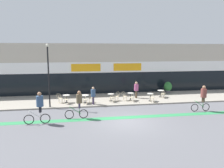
{
  "coord_description": "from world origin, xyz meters",
  "views": [
    {
      "loc": [
        -3.48,
        -14.46,
        5.11
      ],
      "look_at": [
        -0.08,
        6.06,
        1.82
      ],
      "focal_mm": 35.0,
      "sensor_mm": 36.0,
      "label": 1
    }
  ],
  "objects_px": {
    "bistro_table_3": "(131,95)",
    "pedestrian_far_end": "(93,94)",
    "bistro_table_5": "(161,92)",
    "bistro_table_4": "(150,96)",
    "planter_pot": "(168,87)",
    "cafe_chair_1_side": "(92,97)",
    "cafe_chair_3_near": "(132,97)",
    "cafe_chair_2_near": "(112,97)",
    "bistro_table_2": "(111,96)",
    "cafe_chair_3_side": "(124,95)",
    "lamp_post": "(48,71)",
    "cyclist_1": "(39,105)",
    "bistro_table_1": "(85,97)",
    "cafe_chair_1_near": "(85,99)",
    "cafe_chair_0_near": "(66,99)",
    "cafe_chair_2_side": "(117,96)",
    "cafe_chair_5_near": "(163,93)",
    "cafe_chair_0_side": "(60,98)",
    "cyclist_2": "(203,96)",
    "pedestrian_near_end": "(136,88)",
    "cafe_chair_4_near": "(152,97)",
    "cyclist_0": "(79,103)",
    "bistro_table_0": "(66,97)"
  },
  "relations": [
    {
      "from": "bistro_table_5",
      "to": "bistro_table_4",
      "type": "bearing_deg",
      "value": -137.25
    },
    {
      "from": "bistro_table_4",
      "to": "planter_pot",
      "type": "xyz_separation_m",
      "value": [
        3.31,
        3.4,
        0.18
      ]
    },
    {
      "from": "bistro_table_3",
      "to": "cafe_chair_2_near",
      "type": "distance_m",
      "value": 2.03
    },
    {
      "from": "cyclist_2",
      "to": "pedestrian_far_end",
      "type": "xyz_separation_m",
      "value": [
        -8.87,
        3.32,
        -0.22
      ]
    },
    {
      "from": "bistro_table_4",
      "to": "cyclist_2",
      "type": "relative_size",
      "value": 0.34
    },
    {
      "from": "cafe_chair_0_side",
      "to": "cafe_chair_2_near",
      "type": "distance_m",
      "value": 4.94
    },
    {
      "from": "cafe_chair_1_side",
      "to": "planter_pot",
      "type": "xyz_separation_m",
      "value": [
        9.01,
        3.11,
        0.19
      ]
    },
    {
      "from": "cafe_chair_1_near",
      "to": "cafe_chair_3_side",
      "type": "height_order",
      "value": "same"
    },
    {
      "from": "cafe_chair_2_side",
      "to": "cafe_chair_5_near",
      "type": "xyz_separation_m",
      "value": [
        4.89,
        0.3,
        0.0
      ]
    },
    {
      "from": "cyclist_0",
      "to": "cafe_chair_2_near",
      "type": "bearing_deg",
      "value": -128.7
    },
    {
      "from": "bistro_table_5",
      "to": "cafe_chair_4_near",
      "type": "bearing_deg",
      "value": -127.98
    },
    {
      "from": "planter_pot",
      "to": "cafe_chair_1_side",
      "type": "bearing_deg",
      "value": -160.98
    },
    {
      "from": "cafe_chair_3_near",
      "to": "cyclist_1",
      "type": "height_order",
      "value": "cyclist_1"
    },
    {
      "from": "bistro_table_5",
      "to": "cyclist_2",
      "type": "distance_m",
      "value": 5.56
    },
    {
      "from": "bistro_table_4",
      "to": "cafe_chair_1_side",
      "type": "relative_size",
      "value": 0.83
    },
    {
      "from": "bistro_table_3",
      "to": "cafe_chair_2_side",
      "type": "xyz_separation_m",
      "value": [
        -1.34,
        0.07,
        -0.01
      ]
    },
    {
      "from": "cafe_chair_3_side",
      "to": "cafe_chair_1_near",
      "type": "bearing_deg",
      "value": -165.72
    },
    {
      "from": "lamp_post",
      "to": "cyclist_1",
      "type": "relative_size",
      "value": 2.43
    },
    {
      "from": "cafe_chair_0_side",
      "to": "pedestrian_near_end",
      "type": "height_order",
      "value": "pedestrian_near_end"
    },
    {
      "from": "cafe_chair_1_near",
      "to": "lamp_post",
      "type": "relative_size",
      "value": 0.16
    },
    {
      "from": "bistro_table_0",
      "to": "pedestrian_near_end",
      "type": "bearing_deg",
      "value": 7.29
    },
    {
      "from": "cafe_chair_1_side",
      "to": "cafe_chair_3_side",
      "type": "relative_size",
      "value": 1.0
    },
    {
      "from": "bistro_table_3",
      "to": "cyclist_1",
      "type": "relative_size",
      "value": 0.33
    },
    {
      "from": "bistro_table_1",
      "to": "cafe_chair_1_near",
      "type": "relative_size",
      "value": 0.85
    },
    {
      "from": "cafe_chair_0_near",
      "to": "cyclist_2",
      "type": "xyz_separation_m",
      "value": [
        11.32,
        -3.75,
        0.67
      ]
    },
    {
      "from": "bistro_table_5",
      "to": "pedestrian_far_end",
      "type": "bearing_deg",
      "value": -164.87
    },
    {
      "from": "bistro_table_1",
      "to": "cafe_chair_2_near",
      "type": "relative_size",
      "value": 0.85
    },
    {
      "from": "bistro_table_3",
      "to": "pedestrian_far_end",
      "type": "xyz_separation_m",
      "value": [
        -3.77,
        -0.98,
        0.44
      ]
    },
    {
      "from": "bistro_table_2",
      "to": "cyclist_1",
      "type": "xyz_separation_m",
      "value": [
        -5.86,
        -5.42,
        0.71
      ]
    },
    {
      "from": "bistro_table_1",
      "to": "cafe_chair_0_near",
      "type": "bearing_deg",
      "value": -171.4
    },
    {
      "from": "bistro_table_1",
      "to": "bistro_table_3",
      "type": "bearing_deg",
      "value": 3.78
    },
    {
      "from": "bistro_table_5",
      "to": "cafe_chair_3_near",
      "type": "distance_m",
      "value": 3.9
    },
    {
      "from": "bistro_table_2",
      "to": "cafe_chair_3_side",
      "type": "height_order",
      "value": "cafe_chair_3_side"
    },
    {
      "from": "bistro_table_3",
      "to": "cyclist_0",
      "type": "distance_m",
      "value": 6.93
    },
    {
      "from": "cafe_chair_3_side",
      "to": "pedestrian_far_end",
      "type": "height_order",
      "value": "pedestrian_far_end"
    },
    {
      "from": "bistro_table_1",
      "to": "cafe_chair_4_near",
      "type": "relative_size",
      "value": 0.85
    },
    {
      "from": "cafe_chair_1_near",
      "to": "cafe_chair_3_near",
      "type": "height_order",
      "value": "same"
    },
    {
      "from": "cyclist_2",
      "to": "cafe_chair_0_side",
      "type": "bearing_deg",
      "value": -18.64
    },
    {
      "from": "cafe_chair_2_side",
      "to": "pedestrian_far_end",
      "type": "height_order",
      "value": "pedestrian_far_end"
    },
    {
      "from": "cafe_chair_1_side",
      "to": "cyclist_2",
      "type": "bearing_deg",
      "value": 157.46
    },
    {
      "from": "cafe_chair_2_side",
      "to": "cafe_chair_3_side",
      "type": "distance_m",
      "value": 0.72
    },
    {
      "from": "bistro_table_2",
      "to": "bistro_table_3",
      "type": "distance_m",
      "value": 1.97
    },
    {
      "from": "cafe_chair_2_near",
      "to": "pedestrian_far_end",
      "type": "distance_m",
      "value": 1.92
    },
    {
      "from": "pedestrian_far_end",
      "to": "cafe_chair_2_near",
      "type": "bearing_deg",
      "value": -174.96
    },
    {
      "from": "bistro_table_1",
      "to": "pedestrian_near_end",
      "type": "bearing_deg",
      "value": 13.35
    },
    {
      "from": "cafe_chair_0_side",
      "to": "cafe_chair_3_side",
      "type": "relative_size",
      "value": 1.0
    },
    {
      "from": "bistro_table_5",
      "to": "cafe_chair_1_side",
      "type": "distance_m",
      "value": 7.54
    },
    {
      "from": "cafe_chair_0_side",
      "to": "cafe_chair_3_near",
      "type": "relative_size",
      "value": 1.0
    },
    {
      "from": "bistro_table_4",
      "to": "cafe_chair_0_side",
      "type": "height_order",
      "value": "cafe_chair_0_side"
    },
    {
      "from": "bistro_table_1",
      "to": "planter_pot",
      "type": "distance_m",
      "value": 10.13
    }
  ]
}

